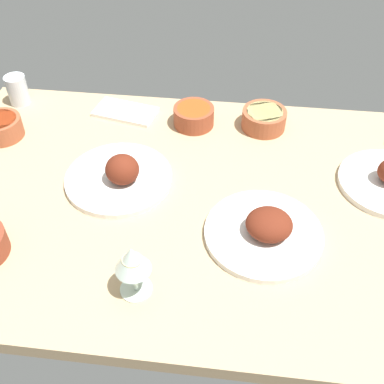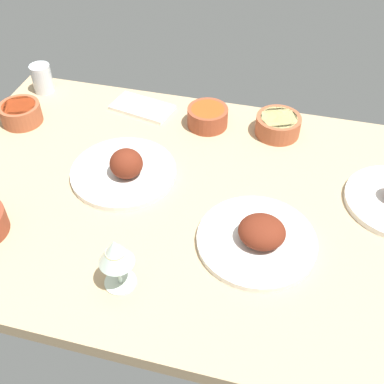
{
  "view_description": "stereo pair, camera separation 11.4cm",
  "coord_description": "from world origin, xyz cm",
  "px_view_note": "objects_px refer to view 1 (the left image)",
  "views": [
    {
      "loc": [
        10.28,
        -85.72,
        90.09
      ],
      "look_at": [
        0.0,
        0.0,
        6.0
      ],
      "focal_mm": 44.22,
      "sensor_mm": 36.0,
      "label": 1
    },
    {
      "loc": [
        21.46,
        -83.62,
        90.09
      ],
      "look_at": [
        0.0,
        0.0,
        6.0
      ],
      "focal_mm": 44.22,
      "sensor_mm": 36.0,
      "label": 2
    }
  ],
  "objects_px": {
    "plate_near_viewer": "(120,176)",
    "bowl_sauce": "(1,127)",
    "folded_napkin": "(125,112)",
    "wine_glass": "(132,261)",
    "plate_far_side": "(265,230)",
    "bowl_soup": "(194,116)",
    "water_tumbler": "(18,90)",
    "bowl_potatoes": "(264,118)"
  },
  "relations": [
    {
      "from": "bowl_soup",
      "to": "water_tumbler",
      "type": "height_order",
      "value": "water_tumbler"
    },
    {
      "from": "water_tumbler",
      "to": "bowl_soup",
      "type": "bearing_deg",
      "value": -5.14
    },
    {
      "from": "plate_near_viewer",
      "to": "folded_napkin",
      "type": "distance_m",
      "value": 0.32
    },
    {
      "from": "bowl_sauce",
      "to": "folded_napkin",
      "type": "bearing_deg",
      "value": 24.83
    },
    {
      "from": "water_tumbler",
      "to": "bowl_potatoes",
      "type": "bearing_deg",
      "value": -2.97
    },
    {
      "from": "plate_near_viewer",
      "to": "bowl_potatoes",
      "type": "height_order",
      "value": "plate_near_viewer"
    },
    {
      "from": "bowl_sauce",
      "to": "water_tumbler",
      "type": "distance_m",
      "value": 0.18
    },
    {
      "from": "plate_far_side",
      "to": "folded_napkin",
      "type": "relative_size",
      "value": 1.48
    },
    {
      "from": "bowl_potatoes",
      "to": "bowl_sauce",
      "type": "relative_size",
      "value": 1.08
    },
    {
      "from": "plate_near_viewer",
      "to": "bowl_sauce",
      "type": "bearing_deg",
      "value": 158.28
    },
    {
      "from": "plate_near_viewer",
      "to": "wine_glass",
      "type": "bearing_deg",
      "value": -71.46
    },
    {
      "from": "plate_near_viewer",
      "to": "bowl_sauce",
      "type": "relative_size",
      "value": 2.32
    },
    {
      "from": "plate_near_viewer",
      "to": "bowl_potatoes",
      "type": "distance_m",
      "value": 0.47
    },
    {
      "from": "wine_glass",
      "to": "folded_napkin",
      "type": "relative_size",
      "value": 0.74
    },
    {
      "from": "bowl_potatoes",
      "to": "bowl_soup",
      "type": "relative_size",
      "value": 1.08
    },
    {
      "from": "water_tumbler",
      "to": "bowl_sauce",
      "type": "bearing_deg",
      "value": -85.05
    },
    {
      "from": "plate_far_side",
      "to": "wine_glass",
      "type": "relative_size",
      "value": 2.01
    },
    {
      "from": "bowl_sauce",
      "to": "bowl_soup",
      "type": "xyz_separation_m",
      "value": [
        0.55,
        0.12,
        -0.0
      ]
    },
    {
      "from": "bowl_sauce",
      "to": "water_tumbler",
      "type": "relative_size",
      "value": 1.31
    },
    {
      "from": "bowl_soup",
      "to": "wine_glass",
      "type": "distance_m",
      "value": 0.62
    },
    {
      "from": "plate_near_viewer",
      "to": "plate_far_side",
      "type": "relative_size",
      "value": 1.01
    },
    {
      "from": "plate_near_viewer",
      "to": "bowl_soup",
      "type": "height_order",
      "value": "plate_near_viewer"
    },
    {
      "from": "bowl_potatoes",
      "to": "water_tumbler",
      "type": "relative_size",
      "value": 1.41
    },
    {
      "from": "wine_glass",
      "to": "bowl_potatoes",
      "type": "bearing_deg",
      "value": 67.01
    },
    {
      "from": "bowl_potatoes",
      "to": "bowl_sauce",
      "type": "height_order",
      "value": "bowl_sauce"
    },
    {
      "from": "plate_near_viewer",
      "to": "water_tumbler",
      "type": "height_order",
      "value": "water_tumbler"
    },
    {
      "from": "wine_glass",
      "to": "plate_far_side",
      "type": "bearing_deg",
      "value": 34.04
    },
    {
      "from": "bowl_soup",
      "to": "water_tumbler",
      "type": "bearing_deg",
      "value": 174.86
    },
    {
      "from": "plate_far_side",
      "to": "bowl_soup",
      "type": "height_order",
      "value": "plate_far_side"
    },
    {
      "from": "folded_napkin",
      "to": "water_tumbler",
      "type": "bearing_deg",
      "value": 176.65
    },
    {
      "from": "wine_glass",
      "to": "water_tumbler",
      "type": "distance_m",
      "value": 0.84
    },
    {
      "from": "folded_napkin",
      "to": "bowl_sauce",
      "type": "bearing_deg",
      "value": -155.17
    },
    {
      "from": "plate_near_viewer",
      "to": "water_tumbler",
      "type": "bearing_deg",
      "value": 140.81
    },
    {
      "from": "plate_far_side",
      "to": "bowl_potatoes",
      "type": "distance_m",
      "value": 0.44
    },
    {
      "from": "plate_near_viewer",
      "to": "bowl_sauce",
      "type": "distance_m",
      "value": 0.42
    },
    {
      "from": "plate_far_side",
      "to": "bowl_sauce",
      "type": "xyz_separation_m",
      "value": [
        -0.77,
        0.3,
        0.01
      ]
    },
    {
      "from": "bowl_soup",
      "to": "folded_napkin",
      "type": "xyz_separation_m",
      "value": [
        -0.22,
        0.03,
        -0.03
      ]
    },
    {
      "from": "bowl_sauce",
      "to": "folded_napkin",
      "type": "xyz_separation_m",
      "value": [
        0.33,
        0.15,
        -0.03
      ]
    },
    {
      "from": "bowl_sauce",
      "to": "wine_glass",
      "type": "relative_size",
      "value": 0.88
    },
    {
      "from": "bowl_soup",
      "to": "folded_napkin",
      "type": "relative_size",
      "value": 0.64
    },
    {
      "from": "plate_near_viewer",
      "to": "bowl_soup",
      "type": "bearing_deg",
      "value": 59.67
    },
    {
      "from": "plate_far_side",
      "to": "water_tumbler",
      "type": "xyz_separation_m",
      "value": [
        -0.79,
        0.48,
        0.03
      ]
    }
  ]
}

